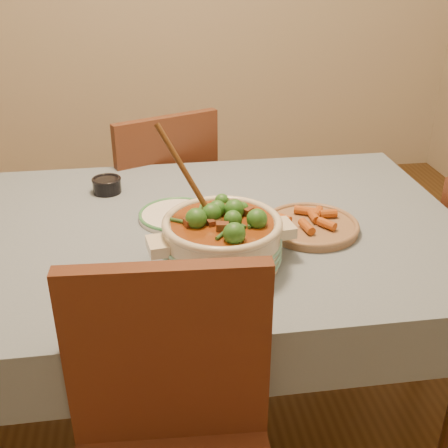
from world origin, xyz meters
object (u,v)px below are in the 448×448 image
(dining_table, at_px, (190,253))
(condiment_bowl, at_px, (107,184))
(stew_casserole, at_px, (222,236))
(white_plate, at_px, (177,215))
(chair_far, at_px, (159,202))
(fried_plate, at_px, (311,224))

(dining_table, height_order, condiment_bowl, condiment_bowl)
(condiment_bowl, bearing_deg, stew_casserole, -57.96)
(dining_table, distance_m, white_plate, 0.13)
(white_plate, bearing_deg, chair_far, 93.77)
(stew_casserole, bearing_deg, chair_far, 98.96)
(condiment_bowl, height_order, chair_far, chair_far)
(dining_table, height_order, white_plate, white_plate)
(condiment_bowl, bearing_deg, chair_far, 65.36)
(white_plate, relative_size, fried_plate, 0.77)
(fried_plate, bearing_deg, dining_table, 168.87)
(fried_plate, bearing_deg, stew_casserole, -152.94)
(chair_far, bearing_deg, dining_table, 73.68)
(stew_casserole, distance_m, fried_plate, 0.33)
(dining_table, bearing_deg, stew_casserole, -72.38)
(stew_casserole, relative_size, condiment_bowl, 3.43)
(stew_casserole, xyz_separation_m, condiment_bowl, (-0.32, 0.52, -0.05))
(dining_table, distance_m, fried_plate, 0.38)
(condiment_bowl, xyz_separation_m, chair_far, (0.18, 0.39, -0.26))
(dining_table, bearing_deg, white_plate, 116.49)
(white_plate, xyz_separation_m, condiment_bowl, (-0.22, 0.23, 0.02))
(chair_far, bearing_deg, fried_plate, 97.16)
(white_plate, xyz_separation_m, fried_plate, (0.39, -0.14, 0.01))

